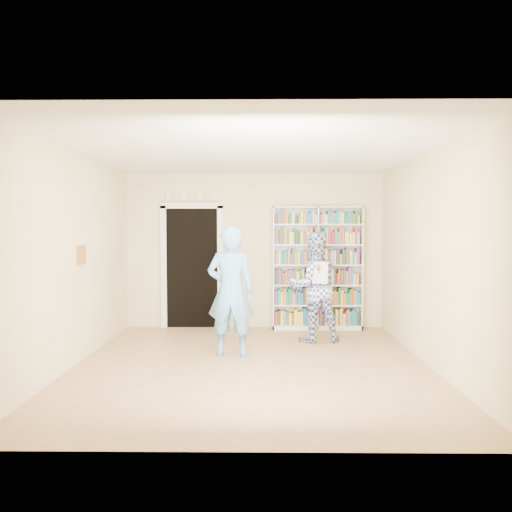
# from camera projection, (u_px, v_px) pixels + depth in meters

# --- Properties ---
(floor) EXTENTS (5.00, 5.00, 0.00)m
(floor) POSITION_uv_depth(u_px,v_px,m) (252.00, 365.00, 6.37)
(floor) COLOR #9B724B
(floor) RESTS_ON ground
(ceiling) EXTENTS (5.00, 5.00, 0.00)m
(ceiling) POSITION_uv_depth(u_px,v_px,m) (251.00, 152.00, 6.22)
(ceiling) COLOR white
(ceiling) RESTS_ON wall_back
(wall_back) EXTENTS (4.50, 0.00, 4.50)m
(wall_back) POSITION_uv_depth(u_px,v_px,m) (254.00, 251.00, 8.79)
(wall_back) COLOR #F7E3AA
(wall_back) RESTS_ON floor
(wall_left) EXTENTS (0.00, 5.00, 5.00)m
(wall_left) POSITION_uv_depth(u_px,v_px,m) (74.00, 260.00, 6.32)
(wall_left) COLOR #F7E3AA
(wall_left) RESTS_ON floor
(wall_right) EXTENTS (0.00, 5.00, 5.00)m
(wall_right) POSITION_uv_depth(u_px,v_px,m) (430.00, 260.00, 6.27)
(wall_right) COLOR #F7E3AA
(wall_right) RESTS_ON floor
(bookshelf) EXTENTS (1.55, 0.29, 2.13)m
(bookshelf) POSITION_uv_depth(u_px,v_px,m) (317.00, 267.00, 8.64)
(bookshelf) COLOR white
(bookshelf) RESTS_ON floor
(doorway) EXTENTS (1.10, 0.08, 2.43)m
(doorway) POSITION_uv_depth(u_px,v_px,m) (192.00, 261.00, 8.79)
(doorway) COLOR black
(doorway) RESTS_ON floor
(wall_art) EXTENTS (0.03, 0.25, 0.25)m
(wall_art) POSITION_uv_depth(u_px,v_px,m) (82.00, 255.00, 6.52)
(wall_art) COLOR maroon
(wall_art) RESTS_ON wall_left
(man_blue) EXTENTS (0.68, 0.48, 1.77)m
(man_blue) POSITION_uv_depth(u_px,v_px,m) (231.00, 291.00, 6.80)
(man_blue) COLOR #65A6E1
(man_blue) RESTS_ON floor
(man_plaid) EXTENTS (0.93, 0.79, 1.69)m
(man_plaid) POSITION_uv_depth(u_px,v_px,m) (314.00, 287.00, 7.69)
(man_plaid) COLOR navy
(man_plaid) RESTS_ON floor
(paper_sheet) EXTENTS (0.23, 0.04, 0.32)m
(paper_sheet) POSITION_uv_depth(u_px,v_px,m) (320.00, 273.00, 7.42)
(paper_sheet) COLOR white
(paper_sheet) RESTS_ON man_plaid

